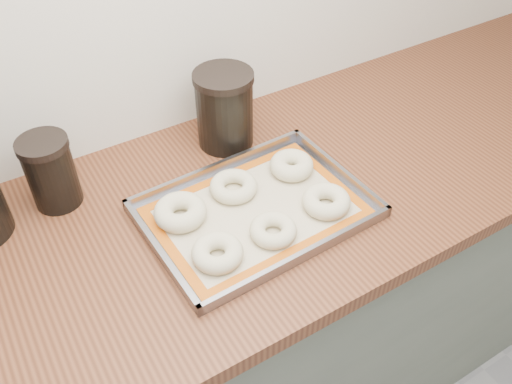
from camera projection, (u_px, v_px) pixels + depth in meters
cabinet at (199, 345)px, 1.44m from camera, size 3.00×0.65×0.86m
countertop at (184, 229)px, 1.14m from camera, size 3.06×0.68×0.04m
baking_tray at (256, 211)px, 1.14m from camera, size 0.47×0.35×0.03m
baking_mat at (256, 211)px, 1.14m from camera, size 0.43×0.31×0.00m
bagel_front_left at (217, 253)px, 1.04m from camera, size 0.11×0.11×0.04m
bagel_front_mid at (273, 230)px, 1.08m from camera, size 0.12×0.12×0.03m
bagel_front_right at (326, 201)px, 1.14m from camera, size 0.12×0.12×0.04m
bagel_back_left at (180, 212)px, 1.12m from camera, size 0.13×0.13×0.04m
bagel_back_mid at (233, 186)px, 1.18m from camera, size 0.13×0.13×0.03m
bagel_back_right at (292, 165)px, 1.23m from camera, size 0.12×0.12×0.04m
canister_mid at (51, 172)px, 1.12m from camera, size 0.10×0.10×0.16m
canister_right at (225, 109)px, 1.27m from camera, size 0.14×0.14×0.19m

